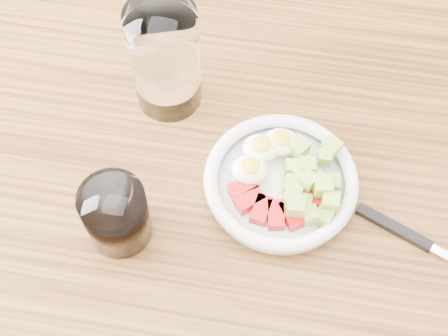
% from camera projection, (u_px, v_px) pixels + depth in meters
% --- Properties ---
extents(ground, '(4.00, 4.00, 0.00)m').
position_uv_depth(ground, '(227.00, 335.00, 1.49)').
color(ground, brown).
rests_on(ground, ground).
extents(dining_table, '(1.50, 0.90, 0.77)m').
position_uv_depth(dining_table, '(230.00, 219.00, 0.91)').
color(dining_table, brown).
rests_on(dining_table, ground).
extents(bowl, '(0.20, 0.20, 0.05)m').
position_uv_depth(bowl, '(282.00, 180.00, 0.80)').
color(bowl, white).
rests_on(bowl, dining_table).
extents(fork, '(0.20, 0.10, 0.01)m').
position_uv_depth(fork, '(415.00, 239.00, 0.78)').
color(fork, black).
rests_on(fork, dining_table).
extents(water_glass, '(0.09, 0.09, 0.17)m').
position_uv_depth(water_glass, '(165.00, 59.00, 0.82)').
color(water_glass, white).
rests_on(water_glass, dining_table).
extents(coffee_glass, '(0.08, 0.08, 0.09)m').
position_uv_depth(coffee_glass, '(116.00, 215.00, 0.75)').
color(coffee_glass, white).
rests_on(coffee_glass, dining_table).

